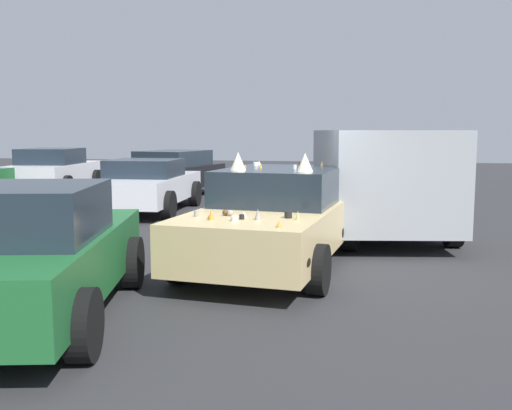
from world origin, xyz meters
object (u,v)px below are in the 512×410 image
object	(u,v)px
parked_van_near_left	(375,174)
parked_sedan_row_back_far	(147,185)
parked_sedan_behind_right	(27,254)
parked_sedan_far_left	(170,173)
art_car_decorated	(277,217)
parked_sedan_near_right	(54,170)

from	to	relation	value
parked_van_near_left	parked_sedan_row_back_far	size ratio (longest dim) A/B	1.37
parked_sedan_behind_right	parked_sedan_far_left	world-z (taller)	parked_sedan_behind_right
art_car_decorated	parked_sedan_near_right	size ratio (longest dim) A/B	1.09
parked_sedan_row_back_far	parked_sedan_far_left	xyz separation A→B (m)	(3.14, 0.52, 0.06)
parked_van_near_left	parked_sedan_near_right	size ratio (longest dim) A/B	1.32
art_car_decorated	parked_sedan_row_back_far	size ratio (longest dim) A/B	1.13
parked_sedan_behind_right	parked_sedan_far_left	xyz separation A→B (m)	(11.31, 2.39, 0.01)
art_car_decorated	parked_sedan_behind_right	world-z (taller)	art_car_decorated
parked_sedan_behind_right	parked_sedan_row_back_far	xyz separation A→B (m)	(8.17, 1.87, -0.05)
parked_sedan_near_right	parked_sedan_far_left	bearing A→B (deg)	-104.65
art_car_decorated	parked_sedan_behind_right	distance (m)	3.79
parked_van_near_left	parked_sedan_far_left	bearing A→B (deg)	41.39
art_car_decorated	parked_sedan_far_left	distance (m)	9.38
parked_sedan_row_back_far	parked_sedan_near_right	xyz separation A→B (m)	(3.73, 4.66, 0.06)
parked_sedan_row_back_far	parked_sedan_far_left	distance (m)	3.19
parked_sedan_behind_right	parked_sedan_row_back_far	distance (m)	8.38
parked_sedan_behind_right	parked_sedan_near_right	size ratio (longest dim) A/B	0.98
art_car_decorated	parked_van_near_left	world-z (taller)	parked_van_near_left
art_car_decorated	parked_sedan_far_left	size ratio (longest dim) A/B	1.02
parked_sedan_near_right	parked_sedan_behind_right	bearing A→B (deg)	-157.84
parked_van_near_left	parked_sedan_row_back_far	world-z (taller)	parked_van_near_left
parked_van_near_left	parked_sedan_near_right	world-z (taller)	parked_van_near_left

